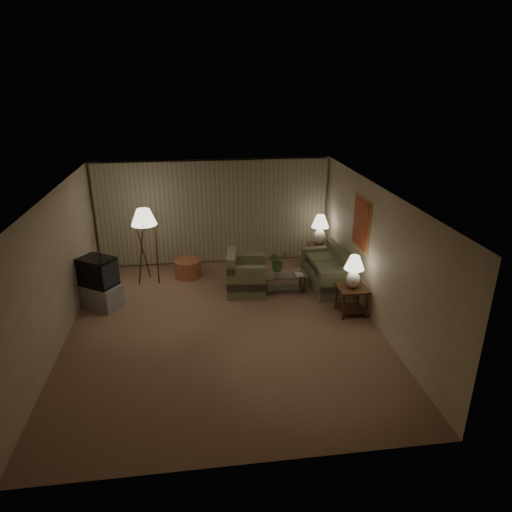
{
  "coord_description": "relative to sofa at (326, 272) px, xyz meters",
  "views": [
    {
      "loc": [
        -0.43,
        -7.91,
        4.64
      ],
      "look_at": [
        0.72,
        0.6,
        1.22
      ],
      "focal_mm": 32.0,
      "sensor_mm": 36.0,
      "label": 1
    }
  ],
  "objects": [
    {
      "name": "ground",
      "position": [
        -2.5,
        -1.51,
        -0.35
      ],
      "size": [
        7.0,
        7.0,
        0.0
      ],
      "primitive_type": "plane",
      "color": "#A27459",
      "rests_on": "ground"
    },
    {
      "name": "tv_cabinet",
      "position": [
        -5.05,
        -0.31,
        -0.1
      ],
      "size": [
        1.33,
        1.3,
        0.5
      ],
      "primitive_type": "cube",
      "rotation": [
        0.0,
        0.0,
        -0.59
      ],
      "color": "#9A9A9C",
      "rests_on": "ground"
    },
    {
      "name": "crt_tv",
      "position": [
        -5.05,
        -0.31,
        0.45
      ],
      "size": [
        1.18,
        1.16,
        0.61
      ],
      "primitive_type": "cube",
      "rotation": [
        0.0,
        0.0,
        -0.59
      ],
      "color": "black",
      "rests_on": "tv_cabinet"
    },
    {
      "name": "ottoman",
      "position": [
        -3.22,
        1.0,
        -0.14
      ],
      "size": [
        0.78,
        0.78,
        0.43
      ],
      "primitive_type": "cylinder",
      "rotation": [
        0.0,
        0.0,
        0.24
      ],
      "color": "#A65438",
      "rests_on": "ground"
    },
    {
      "name": "room_shell",
      "position": [
        -2.48,
        -0.0,
        1.39
      ],
      "size": [
        6.04,
        7.02,
        2.72
      ],
      "color": "beige",
      "rests_on": "ground"
    },
    {
      "name": "flowers",
      "position": [
        -1.18,
        -0.1,
        0.43
      ],
      "size": [
        0.52,
        0.49,
        0.46
      ],
      "primitive_type": "imported",
      "rotation": [
        0.0,
        0.0,
        0.38
      ],
      "color": "#3E672D",
      "rests_on": "vase"
    },
    {
      "name": "coffee_table",
      "position": [
        -1.03,
        -0.1,
        -0.08
      ],
      "size": [
        1.0,
        0.55,
        0.41
      ],
      "color": "silver",
      "rests_on": "ground"
    },
    {
      "name": "table_lamp_near",
      "position": [
        0.15,
        -1.35,
        0.66
      ],
      "size": [
        0.4,
        0.4,
        0.7
      ],
      "color": "white",
      "rests_on": "side_table_near"
    },
    {
      "name": "table_lamp_far",
      "position": [
        0.15,
        1.25,
        0.7
      ],
      "size": [
        0.44,
        0.44,
        0.76
      ],
      "color": "white",
      "rests_on": "side_table_far"
    },
    {
      "name": "vase",
      "position": [
        -1.18,
        -0.1,
        0.13
      ],
      "size": [
        0.15,
        0.15,
        0.14
      ],
      "primitive_type": "imported",
      "rotation": [
        0.0,
        0.0,
        -0.18
      ],
      "color": "white",
      "rests_on": "coffee_table"
    },
    {
      "name": "book",
      "position": [
        -0.78,
        -0.2,
        0.07
      ],
      "size": [
        0.18,
        0.24,
        0.02
      ],
      "primitive_type": "imported",
      "rotation": [
        0.0,
        0.0,
        0.06
      ],
      "color": "olive",
      "rests_on": "coffee_table"
    },
    {
      "name": "sofa",
      "position": [
        0.0,
        0.0,
        0.0
      ],
      "size": [
        1.66,
        0.93,
        0.71
      ],
      "rotation": [
        0.0,
        0.0,
        -1.53
      ],
      "color": "#747753",
      "rests_on": "ground"
    },
    {
      "name": "armchair",
      "position": [
        -1.88,
        -0.05,
        0.03
      ],
      "size": [
        1.11,
        1.07,
        0.77
      ],
      "rotation": [
        0.0,
        0.0,
        1.46
      ],
      "color": "#747753",
      "rests_on": "ground"
    },
    {
      "name": "side_table_near",
      "position": [
        0.15,
        -1.35,
        0.06
      ],
      "size": [
        0.59,
        0.59,
        0.6
      ],
      "color": "#371C0F",
      "rests_on": "ground"
    },
    {
      "name": "side_table_far",
      "position": [
        0.15,
        1.25,
        0.05
      ],
      "size": [
        0.54,
        0.45,
        0.6
      ],
      "color": "#371C0F",
      "rests_on": "ground"
    },
    {
      "name": "floor_lamp",
      "position": [
        -4.14,
        0.81,
        0.59
      ],
      "size": [
        0.59,
        0.59,
        1.81
      ],
      "color": "#371C0F",
      "rests_on": "ground"
    }
  ]
}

